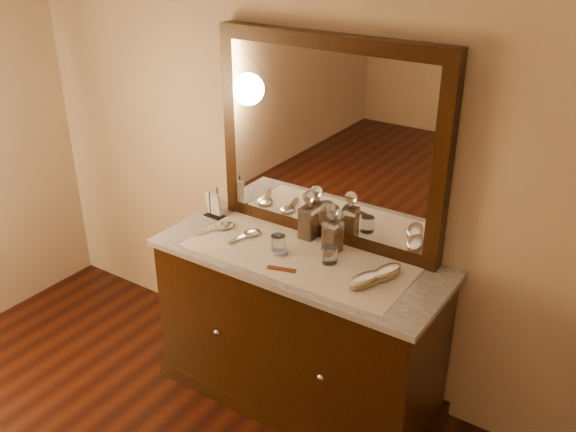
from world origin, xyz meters
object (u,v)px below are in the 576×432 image
(pin_dish, at_px, (280,252))
(decanter_left, at_px, (308,220))
(decanter_right, at_px, (333,233))
(brush_near, at_px, (364,280))
(napkin_rack, at_px, (214,206))
(comb, at_px, (282,269))
(hand_mirror_outer, at_px, (221,227))
(mirror_frame, at_px, (328,142))
(hand_mirror_inner, at_px, (249,234))
(dresser_cabinet, at_px, (299,331))
(brush_far, at_px, (386,272))

(pin_dish, xyz_separation_m, decanter_left, (0.03, 0.21, 0.09))
(decanter_right, xyz_separation_m, brush_near, (0.27, -0.19, -0.07))
(napkin_rack, distance_m, decanter_right, 0.72)
(napkin_rack, height_order, brush_near, napkin_rack)
(pin_dish, relative_size, comb, 0.60)
(hand_mirror_outer, bearing_deg, mirror_frame, 26.01)
(hand_mirror_inner, bearing_deg, pin_dish, -14.63)
(decanter_right, bearing_deg, brush_near, -35.06)
(dresser_cabinet, xyz_separation_m, decanter_left, (-0.06, 0.17, 0.54))
(mirror_frame, xyz_separation_m, brush_far, (0.43, -0.20, -0.47))
(brush_near, bearing_deg, brush_far, 65.80)
(brush_near, bearing_deg, napkin_rack, 169.96)
(pin_dish, relative_size, decanter_left, 0.31)
(dresser_cabinet, height_order, decanter_right, decanter_right)
(comb, relative_size, brush_far, 0.71)
(brush_near, bearing_deg, hand_mirror_outer, 174.89)
(napkin_rack, relative_size, hand_mirror_outer, 0.69)
(napkin_rack, relative_size, decanter_right, 0.63)
(dresser_cabinet, xyz_separation_m, mirror_frame, (0.00, 0.25, 0.94))
(dresser_cabinet, relative_size, hand_mirror_outer, 6.17)
(hand_mirror_outer, bearing_deg, brush_near, -5.11)
(mirror_frame, height_order, hand_mirror_outer, mirror_frame)
(hand_mirror_inner, bearing_deg, dresser_cabinet, -4.04)
(napkin_rack, distance_m, hand_mirror_inner, 0.31)
(napkin_rack, height_order, hand_mirror_inner, napkin_rack)
(dresser_cabinet, distance_m, napkin_rack, 0.80)
(pin_dish, distance_m, napkin_rack, 0.55)
(decanter_left, bearing_deg, decanter_right, -16.50)
(decanter_right, xyz_separation_m, brush_far, (0.32, -0.08, -0.07))
(brush_far, bearing_deg, dresser_cabinet, -174.16)
(mirror_frame, height_order, brush_far, mirror_frame)
(pin_dish, distance_m, brush_far, 0.53)
(napkin_rack, xyz_separation_m, brush_near, (0.99, -0.18, -0.03))
(mirror_frame, relative_size, hand_mirror_outer, 5.29)
(dresser_cabinet, height_order, hand_mirror_inner, hand_mirror_inner)
(hand_mirror_inner, bearing_deg, brush_far, 1.65)
(pin_dish, bearing_deg, napkin_rack, 164.75)
(dresser_cabinet, bearing_deg, comb, -87.38)
(decanter_left, distance_m, hand_mirror_outer, 0.47)
(napkin_rack, bearing_deg, decanter_right, 1.11)
(decanter_right, xyz_separation_m, hand_mirror_inner, (-0.43, -0.10, -0.09))
(mirror_frame, distance_m, brush_near, 0.68)
(dresser_cabinet, distance_m, hand_mirror_inner, 0.55)
(pin_dish, xyz_separation_m, decanter_right, (0.20, 0.16, 0.09))
(comb, height_order, napkin_rack, napkin_rack)
(decanter_left, xyz_separation_m, brush_near, (0.44, -0.24, -0.07))
(brush_near, relative_size, hand_mirror_inner, 0.91)
(comb, distance_m, napkin_rack, 0.68)
(pin_dish, xyz_separation_m, brush_near, (0.47, -0.03, 0.02))
(mirror_frame, height_order, pin_dish, mirror_frame)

